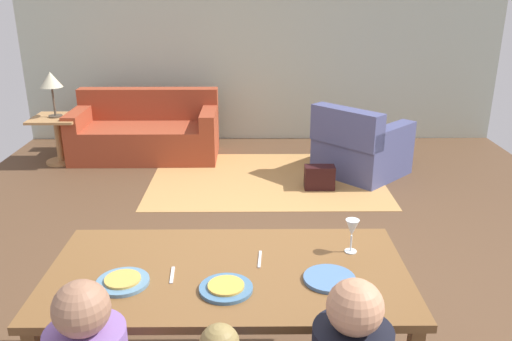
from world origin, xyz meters
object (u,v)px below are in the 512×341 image
plate_near_man (123,282)px  plate_near_woman (329,279)px  dining_table (228,283)px  handbag (319,178)px  armchair (360,148)px  table_lamp (51,81)px  plate_near_child (226,288)px  wine_glass (352,229)px  couch (146,133)px  side_table (58,133)px

plate_near_man → plate_near_woman: 0.98m
dining_table → plate_near_man: plate_near_man is taller
plate_near_man → handbag: plate_near_man is taller
armchair → table_lamp: bearing=173.1°
plate_near_child → handbag: (0.85, 3.14, -0.64)m
wine_glass → couch: (-1.86, 3.94, -0.59)m
dining_table → handbag: 3.13m
armchair → table_lamp: table_lamp is taller
side_table → table_lamp: table_lamp is taller
plate_near_woman → dining_table: bearing=168.5°
dining_table → armchair: armchair is taller
plate_near_man → handbag: 3.42m
couch → table_lamp: table_lamp is taller
handbag → table_lamp: bearing=163.7°
dining_table → wine_glass: 0.70m
dining_table → plate_near_man: size_ratio=7.14×
plate_near_man → armchair: size_ratio=0.21×
wine_glass → side_table: wine_glass is taller
wine_glass → table_lamp: size_ratio=0.34×
table_lamp → armchair: bearing=-6.9°
dining_table → wine_glass: (0.64, 0.18, 0.21)m
plate_near_man → couch: 4.32m
side_table → handbag: bearing=-16.3°
plate_near_child → side_table: plate_near_child is taller
couch → plate_near_man: bearing=-80.3°
wine_glass → side_table: 4.70m
couch → armchair: bearing=-15.1°
wine_glass → dining_table: bearing=-164.4°
plate_near_child → couch: 4.49m
plate_near_man → wine_glass: 1.18m
table_lamp → handbag: size_ratio=1.69×
plate_near_child → side_table: 4.63m
plate_near_man → armchair: 4.02m
plate_near_child → couch: bearing=105.8°
dining_table → plate_near_woman: size_ratio=7.14×
table_lamp → couch: bearing=14.2°
plate_near_child → wine_glass: 0.75m
dining_table → side_table: size_ratio=3.08×
plate_near_woman → armchair: 3.65m
plate_near_child → plate_near_woman: bearing=9.3°
dining_table → armchair: 3.70m
plate_near_man → side_table: plate_near_man is taller
armchair → table_lamp: size_ratio=2.24×
dining_table → plate_near_woman: plate_near_woman is taller
plate_near_woman → wine_glass: wine_glass is taller
plate_near_child → table_lamp: size_ratio=0.46×
plate_near_man → plate_near_child: same height
table_lamp → plate_near_man: bearing=-66.3°
side_table → wine_glass: bearing=-51.9°
side_table → table_lamp: 0.63m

